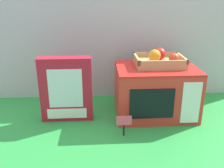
{
  "coord_description": "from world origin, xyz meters",
  "views": [
    {
      "loc": [
        -0.18,
        -1.17,
        0.63
      ],
      "look_at": [
        -0.11,
        0.03,
        0.18
      ],
      "focal_mm": 40.25,
      "sensor_mm": 36.0,
      "label": 1
    }
  ],
  "objects_px": {
    "toy_microwave": "(155,91)",
    "food_groups_crate": "(160,60)",
    "price_sign": "(124,123)",
    "cookie_set_box": "(66,89)"
  },
  "relations": [
    {
      "from": "food_groups_crate",
      "to": "cookie_set_box",
      "type": "distance_m",
      "value": 0.5
    },
    {
      "from": "toy_microwave",
      "to": "cookie_set_box",
      "type": "relative_size",
      "value": 1.25
    },
    {
      "from": "toy_microwave",
      "to": "cookie_set_box",
      "type": "height_order",
      "value": "cookie_set_box"
    },
    {
      "from": "toy_microwave",
      "to": "food_groups_crate",
      "type": "distance_m",
      "value": 0.16
    },
    {
      "from": "food_groups_crate",
      "to": "price_sign",
      "type": "distance_m",
      "value": 0.39
    },
    {
      "from": "price_sign",
      "to": "cookie_set_box",
      "type": "bearing_deg",
      "value": 146.58
    },
    {
      "from": "food_groups_crate",
      "to": "cookie_set_box",
      "type": "height_order",
      "value": "food_groups_crate"
    },
    {
      "from": "toy_microwave",
      "to": "cookie_set_box",
      "type": "xyz_separation_m",
      "value": [
        -0.46,
        -0.03,
        0.03
      ]
    },
    {
      "from": "food_groups_crate",
      "to": "toy_microwave",
      "type": "bearing_deg",
      "value": -128.73
    },
    {
      "from": "price_sign",
      "to": "food_groups_crate",
      "type": "bearing_deg",
      "value": 48.93
    }
  ]
}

